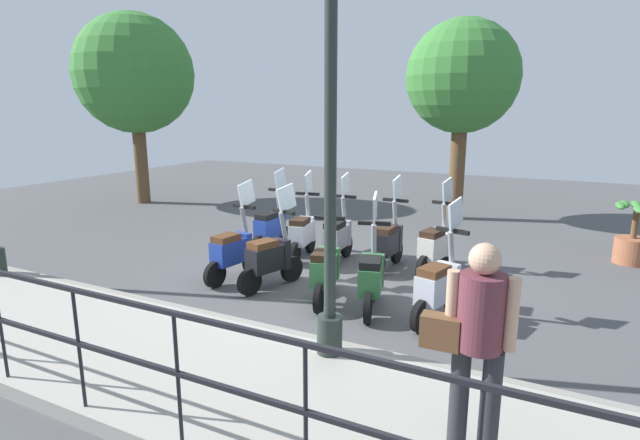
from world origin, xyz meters
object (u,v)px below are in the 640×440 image
at_px(lamp_post_near, 330,181).
at_px(tree_large, 134,74).
at_px(scooter_near_1, 371,276).
at_px(scooter_near_0, 439,285).
at_px(scooter_far_0, 436,245).
at_px(scooter_near_3, 271,257).
at_px(scooter_far_4, 271,227).
at_px(potted_palm, 633,238).
at_px(scooter_near_2, 325,268).
at_px(tree_distant, 463,78).
at_px(scooter_far_2, 338,236).
at_px(scooter_far_3, 303,232).
at_px(scooter_far_1, 388,241).
at_px(pedestrian_with_bag, 476,334).
at_px(scooter_near_4, 233,250).

bearing_deg(lamp_post_near, tree_large, 55.54).
bearing_deg(lamp_post_near, scooter_near_1, 5.04).
xyz_separation_m(scooter_near_0, scooter_far_0, (1.83, 0.49, 0.00)).
bearing_deg(scooter_far_0, scooter_near_3, 142.62).
distance_m(tree_large, scooter_far_4, 7.20).
relative_size(potted_palm, scooter_far_4, 0.69).
height_order(tree_large, scooter_near_0, tree_large).
xyz_separation_m(potted_palm, scooter_far_0, (-2.10, 2.90, 0.04)).
height_order(scooter_near_1, scooter_near_2, same).
height_order(tree_distant, scooter_far_2, tree_distant).
relative_size(scooter_near_3, scooter_far_3, 1.00).
bearing_deg(scooter_far_0, scooter_far_3, 106.44).
distance_m(scooter_far_1, scooter_far_4, 2.30).
bearing_deg(tree_distant, scooter_far_2, 167.11).
bearing_deg(scooter_far_1, scooter_near_0, -141.71).
bearing_deg(scooter_near_1, pedestrian_with_bag, -160.91).
distance_m(lamp_post_near, scooter_near_2, 2.30).
xyz_separation_m(potted_palm, scooter_near_4, (-3.80, 5.63, 0.04)).
distance_m(pedestrian_with_bag, scooter_near_4, 4.88).
relative_size(scooter_near_0, scooter_far_0, 1.00).
bearing_deg(scooter_far_0, scooter_near_4, 133.59).
xyz_separation_m(lamp_post_near, scooter_far_2, (3.28, 1.41, -1.46)).
xyz_separation_m(lamp_post_near, scooter_near_1, (1.56, 0.14, -1.46)).
distance_m(scooter_near_4, scooter_far_4, 1.66).
relative_size(scooter_far_0, scooter_far_1, 1.00).
relative_size(potted_palm, scooter_near_0, 0.69).
bearing_deg(scooter_far_1, pedestrian_with_bag, -151.53).
height_order(scooter_far_2, scooter_far_4, same).
bearing_deg(scooter_far_2, tree_large, 67.29).
bearing_deg(scooter_far_1, lamp_post_near, -169.02).
relative_size(scooter_near_3, scooter_near_4, 1.00).
relative_size(scooter_near_2, scooter_far_3, 1.00).
height_order(scooter_near_0, scooter_far_2, same).
xyz_separation_m(tree_large, scooter_near_4, (-4.28, -6.29, -3.05)).
bearing_deg(scooter_far_0, scooter_near_1, -179.93).
bearing_deg(scooter_far_4, scooter_near_3, -145.98).
xyz_separation_m(scooter_near_3, scooter_far_3, (1.56, 0.31, 0.00)).
height_order(scooter_near_4, scooter_far_0, same).
xyz_separation_m(pedestrian_with_bag, scooter_far_2, (4.18, 2.98, -0.60)).
xyz_separation_m(scooter_near_4, scooter_far_0, (1.70, -2.73, 0.00)).
bearing_deg(scooter_far_3, lamp_post_near, -156.58).
height_order(pedestrian_with_bag, scooter_near_0, pedestrian_with_bag).
distance_m(scooter_near_1, scooter_near_2, 0.68).
distance_m(scooter_near_0, scooter_far_4, 3.96).
xyz_separation_m(pedestrian_with_bag, scooter_far_4, (4.27, 4.39, -0.60)).
bearing_deg(pedestrian_with_bag, potted_palm, -15.68).
relative_size(pedestrian_with_bag, scooter_near_0, 1.03).
bearing_deg(scooter_far_4, scooter_near_0, -114.10).
distance_m(scooter_near_3, scooter_far_0, 2.68).
bearing_deg(scooter_far_1, scooter_near_4, 131.08).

